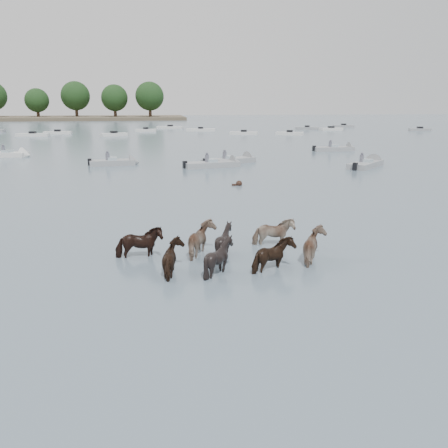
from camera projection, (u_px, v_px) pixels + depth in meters
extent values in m
plane|color=#4C606D|center=(210.00, 260.00, 16.73)|extent=(400.00, 400.00, 0.00)
imported|color=black|center=(139.00, 246.00, 16.86)|extent=(1.78, 0.92, 1.45)
imported|color=#7B6953|center=(203.00, 242.00, 17.23)|extent=(1.33, 1.53, 1.49)
imported|color=black|center=(224.00, 243.00, 17.27)|extent=(1.60, 1.52, 1.40)
imported|color=tan|center=(273.00, 235.00, 18.36)|extent=(1.65, 0.77, 1.39)
imported|color=black|center=(175.00, 261.00, 15.33)|extent=(1.54, 1.67, 1.38)
imported|color=black|center=(219.00, 260.00, 15.34)|extent=(1.44, 1.31, 1.45)
imported|color=black|center=(273.00, 258.00, 15.60)|extent=(1.78, 1.50, 1.38)
imported|color=gray|center=(316.00, 248.00, 16.52)|extent=(1.26, 1.46, 1.46)
sphere|color=black|center=(239.00, 184.00, 31.77)|extent=(0.44, 0.44, 0.44)
cube|color=black|center=(235.00, 185.00, 31.76)|extent=(0.50, 0.22, 0.18)
cube|color=gray|center=(112.00, 163.00, 42.07)|extent=(4.11, 1.98, 0.55)
cone|color=gray|center=(135.00, 162.00, 42.55)|extent=(1.05, 1.68, 1.60)
cube|color=#99ADB7|center=(112.00, 159.00, 41.98)|extent=(0.91, 1.19, 0.35)
cube|color=black|center=(90.00, 162.00, 41.54)|extent=(0.38, 0.38, 0.60)
cylinder|color=#595966|center=(108.00, 157.00, 41.87)|extent=(0.36, 0.36, 0.70)
sphere|color=#595966|center=(107.00, 152.00, 41.75)|extent=(0.24, 0.24, 0.24)
cube|color=gray|center=(212.00, 165.00, 40.74)|extent=(5.11, 2.60, 0.55)
cone|color=gray|center=(237.00, 164.00, 41.60)|extent=(1.22, 1.75, 1.60)
cube|color=#99ADB7|center=(211.00, 161.00, 40.65)|extent=(1.02, 1.26, 0.35)
cube|color=black|center=(185.00, 164.00, 39.84)|extent=(0.42, 0.42, 0.60)
cylinder|color=#595966|center=(207.00, 159.00, 40.54)|extent=(0.36, 0.36, 0.70)
sphere|color=#595966|center=(207.00, 154.00, 40.42)|extent=(0.24, 0.24, 0.24)
cube|color=gray|center=(229.00, 161.00, 43.27)|extent=(5.42, 3.77, 0.55)
cone|color=gray|center=(251.00, 159.00, 44.74)|extent=(1.52, 1.83, 1.60)
cube|color=#99ADB7|center=(229.00, 157.00, 43.18)|extent=(1.21, 1.36, 0.35)
cube|color=black|center=(205.00, 162.00, 41.76)|extent=(0.47, 0.47, 0.60)
cylinder|color=#595966|center=(225.00, 155.00, 43.07)|extent=(0.36, 0.36, 0.70)
sphere|color=#595966|center=(225.00, 151.00, 42.95)|extent=(0.24, 0.24, 0.24)
cube|color=gray|center=(365.00, 165.00, 40.70)|extent=(4.67, 4.64, 0.55)
cone|color=gray|center=(375.00, 162.00, 42.65)|extent=(1.76, 1.77, 1.60)
cube|color=#99ADB7|center=(366.00, 161.00, 40.61)|extent=(1.36, 1.36, 0.35)
cube|color=black|center=(355.00, 166.00, 38.72)|extent=(0.49, 0.49, 0.60)
cylinder|color=#595966|center=(362.00, 159.00, 40.50)|extent=(0.36, 0.36, 0.70)
sphere|color=#595966|center=(362.00, 154.00, 40.39)|extent=(0.24, 0.24, 0.24)
cube|color=gray|center=(333.00, 149.00, 54.57)|extent=(4.77, 1.66, 0.55)
cone|color=gray|center=(352.00, 149.00, 54.96)|extent=(0.92, 1.61, 1.60)
cube|color=#99ADB7|center=(333.00, 146.00, 54.48)|extent=(0.81, 1.13, 0.35)
cube|color=black|center=(314.00, 148.00, 54.14)|extent=(0.35, 0.35, 0.60)
cylinder|color=#595966|center=(330.00, 144.00, 54.36)|extent=(0.36, 0.36, 0.70)
sphere|color=#595966|center=(330.00, 141.00, 54.25)|extent=(0.24, 0.24, 0.24)
cube|color=silver|center=(8.00, 155.00, 48.61)|extent=(4.40, 2.69, 0.55)
cone|color=silver|center=(26.00, 155.00, 48.35)|extent=(1.31, 1.79, 1.60)
cube|color=#99ADB7|center=(8.00, 151.00, 48.52)|extent=(1.08, 1.30, 0.35)
cylinder|color=#595966|center=(3.00, 150.00, 48.40)|extent=(0.36, 0.36, 0.70)
sphere|color=#595966|center=(3.00, 145.00, 48.29)|extent=(0.24, 0.24, 0.24)
cube|color=silver|center=(33.00, 135.00, 77.79)|extent=(5.42, 2.00, 0.60)
cube|color=black|center=(33.00, 133.00, 77.70)|extent=(1.09, 1.09, 0.50)
cube|color=silver|center=(58.00, 133.00, 83.17)|extent=(4.87, 1.67, 0.60)
cube|color=black|center=(58.00, 131.00, 83.07)|extent=(1.03, 1.03, 0.50)
cube|color=silver|center=(114.00, 135.00, 78.65)|extent=(4.73, 3.25, 0.60)
cube|color=black|center=(114.00, 133.00, 78.55)|extent=(1.33, 1.33, 0.50)
cube|color=silver|center=(146.00, 131.00, 90.51)|extent=(4.05, 1.58, 0.60)
cube|color=black|center=(146.00, 129.00, 90.41)|extent=(1.02, 1.02, 0.50)
cube|color=silver|center=(170.00, 128.00, 101.09)|extent=(6.00, 3.59, 0.60)
cube|color=black|center=(170.00, 126.00, 100.99)|extent=(1.30, 1.30, 0.50)
cube|color=silver|center=(201.00, 130.00, 91.92)|extent=(5.74, 1.84, 0.60)
cube|color=black|center=(201.00, 128.00, 91.82)|extent=(1.06, 1.06, 0.50)
cube|color=silver|center=(244.00, 133.00, 82.05)|extent=(5.14, 2.91, 0.60)
cube|color=black|center=(244.00, 131.00, 81.95)|extent=(1.26, 1.26, 0.50)
cube|color=silver|center=(290.00, 134.00, 81.28)|extent=(4.96, 3.22, 0.60)
cube|color=black|center=(290.00, 132.00, 81.19)|extent=(1.31, 1.31, 0.50)
cube|color=gray|center=(307.00, 128.00, 97.96)|extent=(5.28, 3.25, 0.60)
cube|color=black|center=(307.00, 127.00, 97.86)|extent=(1.30, 1.30, 0.50)
cube|color=silver|center=(331.00, 129.00, 94.78)|extent=(5.12, 2.45, 0.60)
cube|color=black|center=(331.00, 127.00, 94.68)|extent=(1.18, 1.18, 0.50)
cube|color=gray|center=(343.00, 126.00, 106.51)|extent=(4.77, 1.81, 0.60)
cube|color=black|center=(344.00, 125.00, 106.41)|extent=(1.07, 1.07, 0.50)
cube|color=gray|center=(420.00, 130.00, 93.05)|extent=(4.33, 2.46, 0.60)
cube|color=black|center=(420.00, 128.00, 92.95)|extent=(1.21, 1.21, 0.50)
cylinder|color=#382619|center=(38.00, 114.00, 153.56)|extent=(1.00, 1.00, 3.48)
sphere|color=black|center=(37.00, 100.00, 152.40)|extent=(7.74, 7.74, 7.74)
cylinder|color=#382619|center=(77.00, 113.00, 156.54)|extent=(1.00, 1.00, 4.29)
sphere|color=black|center=(75.00, 96.00, 155.11)|extent=(9.54, 9.54, 9.54)
cylinder|color=#382619|center=(115.00, 114.00, 154.82)|extent=(1.00, 1.00, 3.92)
sphere|color=black|center=(114.00, 98.00, 153.52)|extent=(8.70, 8.70, 8.70)
cylinder|color=#382619|center=(150.00, 113.00, 154.65)|extent=(1.00, 1.00, 4.22)
sphere|color=black|center=(150.00, 96.00, 153.25)|extent=(9.38, 9.38, 9.38)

